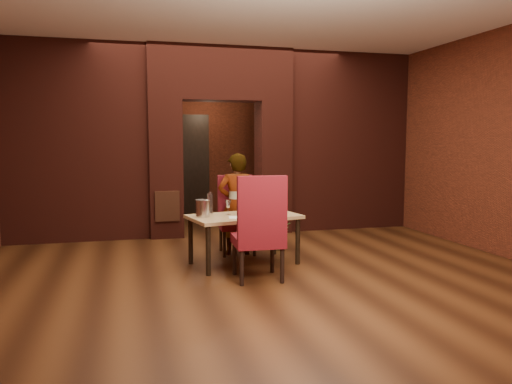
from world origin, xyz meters
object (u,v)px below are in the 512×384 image
Objects in this scene: dining_table at (244,240)px; wine_glass_b at (244,206)px; water_bottle at (210,203)px; chair_near at (258,227)px; potted_plant at (278,236)px; wine_bucket at (203,208)px; person_seated at (237,204)px; chair_far at (237,215)px; wine_glass_a at (228,207)px; wine_glass_c at (259,207)px.

wine_glass_b is (0.03, 0.11, 0.43)m from dining_table.
water_bottle is at bearing 170.77° from wine_glass_b.
potted_plant is (0.71, 1.49, -0.42)m from chair_near.
dining_table is at bearing 1.95° from wine_bucket.
person_seated is at bearing 41.80° from water_bottle.
chair_far is 0.17m from person_seated.
wine_glass_b is (-0.01, -0.52, 0.20)m from chair_far.
wine_glass_a is 0.25m from water_bottle.
potted_plant is (0.70, 0.76, -0.13)m from dining_table.
potted_plant is at bearing -112.87° from chair_near.
wine_glass_a is 0.23m from wine_glass_b.
chair_far is 5.90× the size of wine_glass_c.
potted_plant is at bearing 37.37° from wine_glass_a.
person_seated is (0.03, 0.59, 0.40)m from dining_table.
wine_glass_b is at bearing -135.90° from potted_plant.
wine_glass_c is (0.23, 0.76, 0.13)m from chair_near.
water_bottle is (0.13, 0.21, 0.04)m from wine_bucket.
chair_far is at bearing -89.82° from chair_near.
potted_plant is (0.48, 0.73, -0.55)m from wine_glass_c.
person_seated reaches higher than potted_plant.
wine_glass_c is 0.77m from wine_bucket.
wine_bucket is 0.73× the size of water_bottle.
water_bottle is 0.74× the size of potted_plant.
chair_near reaches higher than dining_table.
wine_glass_b is at bearing 61.89° from dining_table.
dining_table is at bearing -171.64° from wine_glass_c.
wine_bucket is at bearing -122.52° from water_bottle.
chair_near is 1.70m from potted_plant.
person_seated is at bearing -165.75° from potted_plant.
dining_table reaches higher than potted_plant.
potted_plant is at bearing -159.67° from person_seated.
chair_far reaches higher than wine_bucket.
chair_near is 0.83m from wine_glass_a.
chair_near is at bearing -115.45° from potted_plant.
person_seated is 7.64× the size of wine_glass_c.
chair_near is at bearing -76.74° from wine_glass_a.
wine_bucket is 0.55× the size of potted_plant.
wine_glass_b is at bearing 12.80° from wine_bucket.
dining_table is 0.47m from wine_glass_a.
wine_glass_c is 0.47× the size of potted_plant.
water_bottle reaches higher than dining_table.
wine_glass_c is 0.66m from water_bottle.
potted_plant is at bearing 15.26° from chair_far.
person_seated is 6.79× the size of wine_glass_b.
wine_bucket is (-0.54, 0.71, 0.15)m from chair_near.
chair_near reaches higher than potted_plant.
wine_glass_b is 1.08m from potted_plant.
wine_glass_b is (0.23, 0.04, 0.01)m from wine_glass_a.
wine_glass_b is at bearing -9.23° from water_bottle.
water_bottle reaches higher than wine_glass_a.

